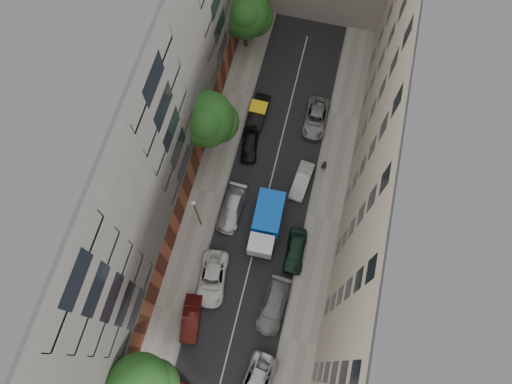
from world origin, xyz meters
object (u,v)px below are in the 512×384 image
(car_right_1, at_px, (273,306))
(pedestrian, at_px, (324,165))
(car_right_0, at_px, (256,384))
(car_left_1, at_px, (191,319))
(tarp_truck, at_px, (266,223))
(car_left_3, at_px, (232,209))
(car_left_2, at_px, (212,279))
(car_right_2, at_px, (295,251))
(car_right_3, at_px, (302,181))
(lamp_post, at_px, (196,211))
(car_left_5, at_px, (258,113))
(tree_mid, at_px, (207,121))
(tree_far, at_px, (245,15))
(car_right_4, at_px, (316,118))
(car_left_4, at_px, (250,145))

(car_right_1, relative_size, pedestrian, 3.02)
(pedestrian, bearing_deg, car_right_0, 95.43)
(car_left_1, bearing_deg, car_right_0, -37.22)
(tarp_truck, xyz_separation_m, car_left_3, (-3.40, 0.80, -0.77))
(tarp_truck, height_order, car_left_2, tarp_truck)
(car_right_1, bearing_deg, car_right_2, 85.27)
(pedestrian, bearing_deg, car_right_1, 93.21)
(car_right_3, bearing_deg, car_left_1, -107.66)
(car_right_1, xyz_separation_m, lamp_post, (-7.99, 5.60, 3.09))
(car_left_5, bearing_deg, tree_mid, -126.82)
(car_right_1, xyz_separation_m, tree_far, (-8.85, 25.68, 4.07))
(car_left_5, xyz_separation_m, car_right_0, (5.60, -24.00, -0.00))
(car_left_5, height_order, car_right_1, car_right_1)
(car_right_0, relative_size, car_right_4, 1.03)
(car_left_1, height_order, pedestrian, pedestrian)
(car_right_2, relative_size, car_right_3, 1.08)
(tarp_truck, xyz_separation_m, car_left_4, (-3.40, 7.50, -0.80))
(car_left_1, bearing_deg, car_right_2, 38.91)
(car_left_1, height_order, car_right_4, car_right_4)
(car_left_3, distance_m, car_right_4, 12.40)
(car_left_4, bearing_deg, tree_mid, -174.69)
(car_left_5, distance_m, lamp_post, 12.82)
(car_left_5, xyz_separation_m, car_right_3, (5.60, -6.08, -0.04))
(car_right_1, height_order, lamp_post, lamp_post)
(tarp_truck, xyz_separation_m, car_right_0, (2.20, -12.90, -0.77))
(car_right_4, bearing_deg, tree_far, 140.67)
(tree_mid, bearing_deg, tree_far, 88.80)
(car_left_5, height_order, car_right_2, car_right_2)
(car_left_1, relative_size, tree_mid, 0.52)
(tarp_truck, xyz_separation_m, car_left_1, (-4.20, -9.30, -0.80))
(car_left_1, bearing_deg, lamp_post, 93.15)
(car_right_1, bearing_deg, pedestrian, 87.13)
(car_left_5, xyz_separation_m, lamp_post, (-2.39, -12.20, 3.12))
(car_left_5, bearing_deg, car_right_1, -71.26)
(car_left_1, xyz_separation_m, car_right_1, (6.40, 2.60, 0.06))
(tarp_truck, xyz_separation_m, lamp_post, (-5.79, -1.11, 2.34))
(lamp_post, bearing_deg, car_left_1, -79.00)
(car_right_2, bearing_deg, pedestrian, 81.61)
(car_left_1, height_order, car_left_2, car_left_2)
(car_left_5, distance_m, car_right_1, 18.66)
(tarp_truck, relative_size, car_right_4, 1.22)
(tarp_truck, bearing_deg, pedestrian, 58.79)
(car_left_1, bearing_deg, car_right_1, 14.25)
(car_right_2, distance_m, car_right_3, 6.71)
(car_left_4, bearing_deg, tree_far, 97.14)
(car_right_2, bearing_deg, car_right_4, 91.02)
(car_left_3, bearing_deg, tarp_truck, -10.98)
(car_left_2, bearing_deg, tarp_truck, 52.55)
(tree_mid, height_order, lamp_post, tree_mid)
(car_left_1, xyz_separation_m, car_right_4, (6.40, 21.16, 0.00))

